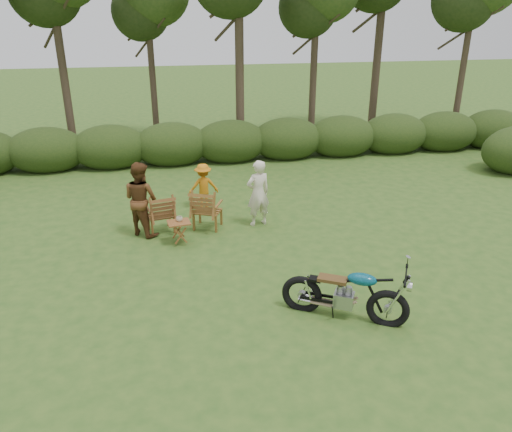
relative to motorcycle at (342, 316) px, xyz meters
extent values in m
plane|color=#294C19|center=(-0.55, 0.81, 0.00)|extent=(80.00, 80.00, 0.00)
cylinder|color=#372B1E|center=(-6.05, 11.91, 3.60)|extent=(0.28, 0.28, 7.20)
cylinder|color=#372B1E|center=(-3.05, 13.01, 3.15)|extent=(0.24, 0.24, 6.30)
sphere|color=#274319|center=(-3.05, 13.01, 5.11)|extent=(2.52, 2.52, 2.52)
cylinder|color=#372B1E|center=(-0.05, 10.81, 3.83)|extent=(0.30, 0.30, 7.65)
cylinder|color=#372B1E|center=(2.95, 11.91, 3.24)|extent=(0.26, 0.26, 6.48)
cylinder|color=#372B1E|center=(5.95, 13.01, 3.96)|extent=(0.32, 0.32, 7.92)
cylinder|color=#372B1E|center=(8.45, 10.81, 3.42)|extent=(0.24, 0.24, 6.84)
ellipsoid|color=#1D3312|center=(-6.55, 9.81, 0.63)|extent=(2.52, 1.68, 1.51)
ellipsoid|color=#1D3312|center=(-4.55, 9.81, 0.63)|extent=(2.52, 1.68, 1.51)
ellipsoid|color=#1D3312|center=(-2.55, 9.81, 0.63)|extent=(2.52, 1.68, 1.51)
ellipsoid|color=#1D3312|center=(-0.55, 9.81, 0.63)|extent=(2.52, 1.68, 1.51)
ellipsoid|color=#1D3312|center=(1.45, 9.81, 0.63)|extent=(2.52, 1.68, 1.51)
ellipsoid|color=#1D3312|center=(3.45, 9.81, 0.63)|extent=(2.52, 1.68, 1.51)
ellipsoid|color=#1D3312|center=(5.45, 9.81, 0.63)|extent=(2.52, 1.68, 1.51)
ellipsoid|color=#1D3312|center=(7.45, 9.81, 0.63)|extent=(2.52, 1.68, 1.51)
ellipsoid|color=#1D3312|center=(9.45, 9.81, 0.63)|extent=(2.52, 1.68, 1.51)
imported|color=beige|center=(-2.59, 3.46, 0.58)|extent=(0.18, 0.18, 0.11)
imported|color=beige|center=(-0.68, 4.13, 0.00)|extent=(0.68, 0.54, 1.63)
imported|color=#573219|center=(-3.42, 4.11, 0.00)|extent=(1.06, 1.06, 1.73)
imported|color=#C97112|center=(-1.88, 5.48, 0.00)|extent=(0.81, 0.50, 1.20)
camera|label=1|loc=(-2.80, -6.83, 4.90)|focal=35.00mm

